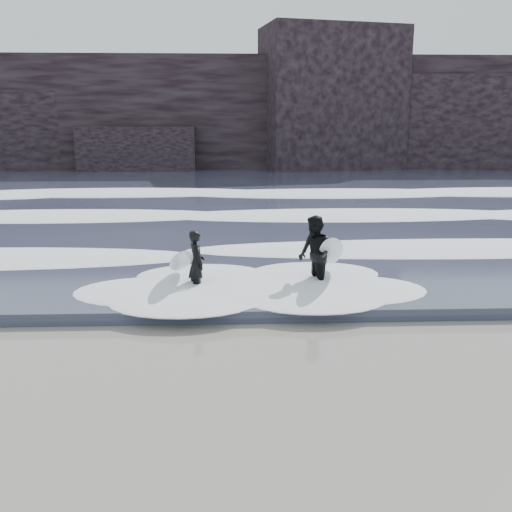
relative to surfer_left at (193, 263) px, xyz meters
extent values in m
plane|color=#855C4B|center=(0.87, -5.30, -0.85)|extent=(120.00, 120.00, 0.00)
cube|color=#32354C|center=(0.87, 23.70, -0.70)|extent=(90.00, 52.00, 0.30)
cube|color=black|center=(0.87, 40.70, 4.15)|extent=(70.00, 9.00, 10.00)
ellipsoid|color=white|center=(0.87, 3.70, -0.45)|extent=(60.00, 3.20, 0.20)
ellipsoid|color=white|center=(0.87, 10.70, -0.43)|extent=(60.00, 4.00, 0.24)
ellipsoid|color=white|center=(0.87, 19.70, -0.40)|extent=(60.00, 4.80, 0.30)
imported|color=black|center=(0.09, -0.01, -0.01)|extent=(0.60, 0.72, 1.69)
ellipsoid|color=silver|center=(-0.31, 0.04, 0.03)|extent=(0.97, 2.00, 1.06)
imported|color=black|center=(3.13, 0.11, 0.15)|extent=(1.03, 1.17, 2.02)
ellipsoid|color=silver|center=(3.55, 0.11, 0.23)|extent=(0.87, 2.12, 1.23)
camera|label=1|loc=(1.03, -14.15, 3.47)|focal=40.00mm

